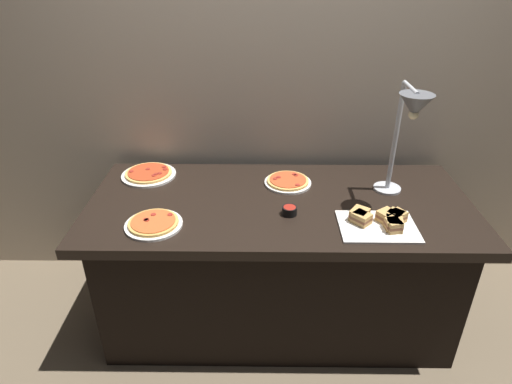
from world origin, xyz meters
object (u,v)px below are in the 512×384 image
sandwich_platter (381,221)px  pizza_plate_center (154,223)px  heat_lamp (410,117)px  pizza_plate_raised_stand (149,174)px  sauce_cup_near (290,210)px  pizza_plate_front (288,182)px

sandwich_platter → pizza_plate_center: bearing=-179.3°
pizza_plate_center → heat_lamp: bearing=10.3°
pizza_plate_center → pizza_plate_raised_stand: same height
pizza_plate_center → sandwich_platter: size_ratio=0.76×
sauce_cup_near → pizza_plate_center: bearing=-170.2°
pizza_plate_front → sandwich_platter: size_ratio=0.72×
pizza_plate_center → pizza_plate_raised_stand: size_ratio=0.88×
pizza_plate_raised_stand → sandwich_platter: bearing=-22.7°
sandwich_platter → sauce_cup_near: size_ratio=4.85×
heat_lamp → pizza_plate_raised_stand: heat_lamp is taller
pizza_plate_center → pizza_plate_raised_stand: bearing=105.1°
sandwich_platter → sauce_cup_near: sandwich_platter is taller
heat_lamp → pizza_plate_front: (-0.51, 0.21, -0.43)m
heat_lamp → pizza_plate_raised_stand: 1.38m
pizza_plate_center → sandwich_platter: sandwich_platter is taller
heat_lamp → pizza_plate_front: bearing=158.2°
heat_lamp → pizza_plate_front: 0.70m
pizza_plate_raised_stand → sauce_cup_near: sauce_cup_near is taller
heat_lamp → sauce_cup_near: heat_lamp is taller
pizza_plate_raised_stand → sandwich_platter: (1.16, -0.49, 0.01)m
sauce_cup_near → pizza_plate_front: bearing=88.5°
pizza_plate_raised_stand → sauce_cup_near: size_ratio=4.16×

